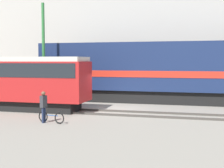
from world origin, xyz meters
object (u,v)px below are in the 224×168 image
(utility_pole_left, at_px, (44,54))
(bicycle, at_px, (51,117))
(freight_locomotive, at_px, (171,71))
(person, at_px, (44,104))
(streetcar, at_px, (9,80))

(utility_pole_left, bearing_deg, bicycle, -60.55)
(freight_locomotive, height_order, person, freight_locomotive)
(person, bearing_deg, utility_pole_left, 116.54)
(freight_locomotive, relative_size, utility_pole_left, 2.75)
(bicycle, relative_size, utility_pole_left, 0.22)
(bicycle, relative_size, person, 0.98)
(streetcar, distance_m, person, 5.83)
(bicycle, xyz_separation_m, person, (-0.40, -0.06, 0.72))
(freight_locomotive, xyz_separation_m, streetcar, (-10.50, -6.09, -0.45))
(utility_pole_left, bearing_deg, freight_locomotive, 17.87)
(bicycle, bearing_deg, person, -171.57)
(person, bearing_deg, bicycle, 8.43)
(utility_pole_left, bearing_deg, person, -63.46)
(freight_locomotive, distance_m, person, 11.59)
(freight_locomotive, relative_size, bicycle, 12.68)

